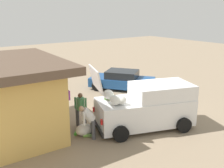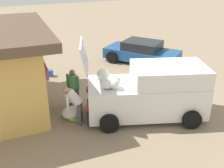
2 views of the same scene
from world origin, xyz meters
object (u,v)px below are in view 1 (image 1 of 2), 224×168
customer_bending (89,119)px  unloaded_banana_pile (84,130)px  parked_sedan (122,80)px  paint_bucket (47,102)px  storefront_bar (2,98)px  delivery_van (147,106)px  vendor_standing (81,107)px

customer_bending → unloaded_banana_pile: (0.32, 0.04, -0.61)m
parked_sedan → paint_bucket: (0.04, 5.20, -0.43)m
storefront_bar → delivery_van: 6.01m
vendor_standing → customer_bending: (-1.16, 0.29, -0.06)m
parked_sedan → unloaded_banana_pile: parked_sedan is taller
parked_sedan → paint_bucket: bearing=89.6°
delivery_van → vendor_standing: (1.76, 2.33, -0.08)m
customer_bending → paint_bucket: customer_bending is taller
delivery_van → customer_bending: 2.69m
customer_bending → paint_bucket: bearing=-1.3°
storefront_bar → customer_bending: 3.55m
customer_bending → parked_sedan: bearing=-49.0°
parked_sedan → customer_bending: bearing=131.0°
vendor_standing → unloaded_banana_pile: 1.12m
customer_bending → paint_bucket: size_ratio=4.33×
delivery_van → unloaded_banana_pile: delivery_van is taller
vendor_standing → paint_bucket: vendor_standing is taller
delivery_van → parked_sedan: 5.89m
storefront_bar → vendor_standing: size_ratio=3.78×
storefront_bar → unloaded_banana_pile: storefront_bar is taller
vendor_standing → paint_bucket: (3.49, 0.18, -0.73)m
parked_sedan → unloaded_banana_pile: (-4.29, 5.35, -0.36)m
delivery_van → unloaded_banana_pile: size_ratio=5.48×
delivery_van → paint_bucket: (5.26, 2.51, -0.80)m
delivery_van → paint_bucket: size_ratio=14.47×
storefront_bar → delivery_van: bearing=-118.5°
parked_sedan → unloaded_banana_pile: bearing=128.7°
parked_sedan → storefront_bar: bearing=106.6°
parked_sedan → unloaded_banana_pile: 6.87m
delivery_van → paint_bucket: delivery_van is taller
customer_bending → unloaded_banana_pile: 0.69m
delivery_van → parked_sedan: size_ratio=1.07×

